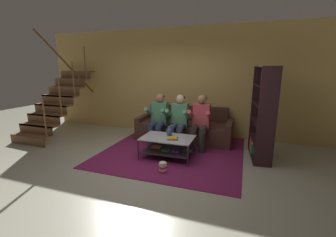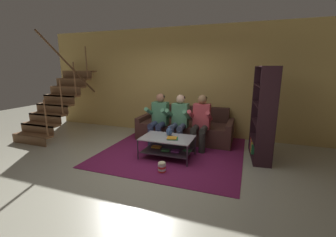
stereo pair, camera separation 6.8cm
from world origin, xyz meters
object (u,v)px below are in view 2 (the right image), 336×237
object	(u,v)px
couch	(185,129)
bookshelf	(264,120)
popcorn_tub	(162,167)
book_stack	(172,138)
person_seated_right	(201,120)
person_seated_middle	(179,119)
person_seated_left	(159,117)
coffee_table	(167,144)
vase	(169,131)

from	to	relation	value
couch	bookshelf	world-z (taller)	bookshelf
popcorn_tub	book_stack	bearing A→B (deg)	91.11
person_seated_right	bookshelf	world-z (taller)	bookshelf
book_stack	bookshelf	xyz separation A→B (m)	(1.71, 0.80, 0.34)
couch	person_seated_middle	size ratio (longest dim) A/B	1.96
person_seated_left	coffee_table	size ratio (longest dim) A/B	1.16
coffee_table	person_seated_middle	bearing A→B (deg)	89.33
book_stack	popcorn_tub	distance (m)	0.70
couch	popcorn_tub	size ratio (longest dim) A/B	11.79
couch	popcorn_tub	world-z (taller)	couch
person_seated_middle	popcorn_tub	distance (m)	1.56
person_seated_middle	person_seated_right	bearing A→B (deg)	0.18
person_seated_left	popcorn_tub	distance (m)	1.69
book_stack	vase	bearing A→B (deg)	123.76
person_seated_left	person_seated_middle	world-z (taller)	person_seated_left
person_seated_right	bookshelf	bearing A→B (deg)	-2.34
person_seated_left	person_seated_right	world-z (taller)	person_seated_right
vase	bookshelf	size ratio (longest dim) A/B	0.10
person_seated_left	person_seated_right	distance (m)	1.03
couch	person_seated_right	xyz separation A→B (m)	(0.51, -0.54, 0.39)
couch	book_stack	xyz separation A→B (m)	(0.12, -1.39, 0.17)
person_seated_middle	person_seated_right	world-z (taller)	person_seated_right
person_seated_left	coffee_table	bearing A→B (deg)	-56.63
couch	person_seated_left	xyz separation A→B (m)	(-0.51, -0.54, 0.39)
person_seated_middle	vase	size ratio (longest dim) A/B	6.24
coffee_table	person_seated_right	bearing A→B (deg)	55.74
vase	couch	bearing A→B (deg)	89.15
coffee_table	vase	world-z (taller)	vase
couch	coffee_table	bearing A→B (deg)	-90.39
coffee_table	bookshelf	xyz separation A→B (m)	(1.84, 0.72, 0.51)
couch	bookshelf	distance (m)	2.00
couch	bookshelf	size ratio (longest dim) A/B	1.28
coffee_table	bookshelf	size ratio (longest dim) A/B	0.57
coffee_table	book_stack	size ratio (longest dim) A/B	4.25
coffee_table	popcorn_tub	xyz separation A→B (m)	(0.14, -0.68, -0.19)
person_seated_left	vase	bearing A→B (deg)	-52.12
person_seated_middle	book_stack	size ratio (longest dim) A/B	4.90
coffee_table	popcorn_tub	bearing A→B (deg)	-78.08
coffee_table	vase	size ratio (longest dim) A/B	5.41
couch	vase	xyz separation A→B (m)	(-0.02, -1.18, 0.25)
person_seated_left	coffee_table	world-z (taller)	person_seated_left
book_stack	popcorn_tub	world-z (taller)	book_stack
person_seated_middle	coffee_table	xyz separation A→B (m)	(-0.01, -0.77, -0.38)
vase	bookshelf	xyz separation A→B (m)	(1.85, 0.59, 0.27)
person_seated_right	book_stack	bearing A→B (deg)	-114.71
person_seated_middle	couch	bearing A→B (deg)	90.00
person_seated_left	person_seated_middle	bearing A→B (deg)	-0.05
vase	popcorn_tub	xyz separation A→B (m)	(0.15, -0.81, -0.43)
vase	coffee_table	bearing A→B (deg)	-86.22
couch	vase	size ratio (longest dim) A/B	12.25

